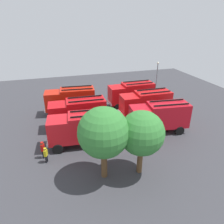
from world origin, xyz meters
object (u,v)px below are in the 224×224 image
at_px(fire_truck_5, 82,127).
at_px(traffic_cone_1, 100,103).
at_px(traffic_cone_0, 113,118).
at_px(fire_truck_0, 131,93).
at_px(tree_0, 142,133).
at_px(fire_truck_1, 71,99).
at_px(lamppost, 157,76).
at_px(fire_truck_2, 146,103).
at_px(firefighter_0, 46,154).
at_px(firefighter_1, 43,149).
at_px(fire_truck_3, 78,112).
at_px(fire_truck_4, 159,116).
at_px(tree_1, 104,133).

xyz_separation_m(fire_truck_5, traffic_cone_1, (-4.63, -10.51, -1.83)).
bearing_deg(traffic_cone_0, fire_truck_0, -136.30).
height_order(fire_truck_5, tree_0, tree_0).
relative_size(fire_truck_0, fire_truck_1, 0.97).
relative_size(fire_truck_1, lamppost, 1.23).
relative_size(fire_truck_1, traffic_cone_1, 11.46).
height_order(fire_truck_0, lamppost, lamppost).
bearing_deg(fire_truck_1, fire_truck_0, -174.96).
xyz_separation_m(fire_truck_2, traffic_cone_0, (4.76, -0.21, -1.80)).
distance_m(firefighter_0, firefighter_1, 0.87).
distance_m(fire_truck_2, firefighter_0, 15.18).
distance_m(tree_0, lamppost, 21.48).
bearing_deg(tree_0, firefighter_1, -29.16).
relative_size(fire_truck_5, traffic_cone_0, 10.47).
height_order(fire_truck_1, fire_truck_3, same).
distance_m(fire_truck_1, tree_0, 15.68).
height_order(fire_truck_1, tree_0, tree_0).
relative_size(fire_truck_4, lamppost, 1.24).
relative_size(traffic_cone_0, traffic_cone_1, 1.09).
bearing_deg(traffic_cone_0, fire_truck_4, 134.97).
bearing_deg(fire_truck_1, fire_truck_3, 100.47).
distance_m(firefighter_0, tree_1, 7.04).
bearing_deg(firefighter_0, fire_truck_0, -114.88).
distance_m(fire_truck_1, fire_truck_5, 8.93).
distance_m(fire_truck_4, tree_0, 8.30).
bearing_deg(lamppost, fire_truck_3, 27.99).
bearing_deg(tree_0, lamppost, -121.45).
height_order(fire_truck_1, fire_truck_2, same).
bearing_deg(fire_truck_5, firefighter_1, 22.53).
distance_m(tree_1, lamppost, 23.06).
height_order(fire_truck_3, fire_truck_4, same).
distance_m(fire_truck_4, firefighter_1, 13.78).
distance_m(firefighter_1, tree_0, 10.13).
distance_m(fire_truck_1, lamppost, 16.09).
height_order(fire_truck_5, firefighter_1, fire_truck_5).
relative_size(fire_truck_4, fire_truck_5, 1.00).
bearing_deg(traffic_cone_1, firefighter_1, 53.20).
height_order(fire_truck_5, traffic_cone_0, fire_truck_5).
distance_m(fire_truck_3, traffic_cone_1, 7.89).
distance_m(fire_truck_5, firefighter_1, 4.51).
bearing_deg(fire_truck_5, tree_1, 105.91).
distance_m(fire_truck_1, fire_truck_4, 13.06).
xyz_separation_m(fire_truck_0, firefighter_0, (13.20, 10.94, -1.25)).
bearing_deg(tree_1, fire_truck_3, -85.24).
bearing_deg(tree_0, fire_truck_0, -108.73).
bearing_deg(fire_truck_4, fire_truck_3, -17.04).
relative_size(tree_0, traffic_cone_0, 8.59).
distance_m(fire_truck_4, lamppost, 13.64).
bearing_deg(firefighter_0, traffic_cone_0, -117.05).
relative_size(fire_truck_2, tree_0, 1.19).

